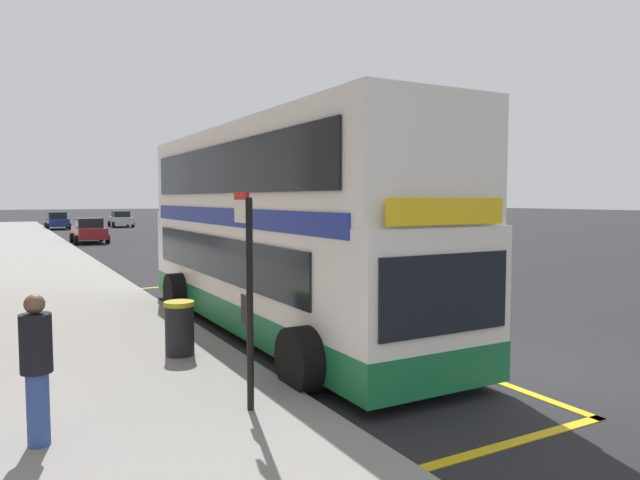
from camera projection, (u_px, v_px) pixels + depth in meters
The scene contains 11 objects.
ground_plane at pixel (135, 242), 38.14m from camera, with size 260.00×260.00×0.00m, color black.
pavement_near at pixel (15, 245), 34.75m from camera, with size 6.00×76.00×0.14m, color gray.
double_decker_bus at pixel (276, 237), 12.57m from camera, with size 3.24×11.05×4.40m.
bus_bay_markings at pixel (272, 327), 13.02m from camera, with size 3.17×14.29×0.01m.
bus_stop_sign at pixel (247, 284), 7.48m from camera, with size 0.09×0.51×2.84m.
parked_car_maroon_distant at pixel (201, 227), 41.80m from camera, with size 2.09×4.20×1.62m.
parked_car_silver_across at pixel (121, 219), 58.76m from camera, with size 2.09×4.20×1.62m.
parked_car_maroon_kerbside at pixel (89, 231), 37.67m from camera, with size 2.09×4.20×1.62m.
parked_car_navy_ahead at pixel (57, 221), 54.43m from camera, with size 2.09×4.20×1.62m.
pedestrian_waiting_near_sign at pixel (37, 364), 6.38m from camera, with size 0.34×0.34×1.71m.
litter_bin at pixel (180, 328), 10.14m from camera, with size 0.53×0.53×0.95m.
Camera 1 is at (-7.69, -7.21, 2.89)m, focal length 32.40 mm.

